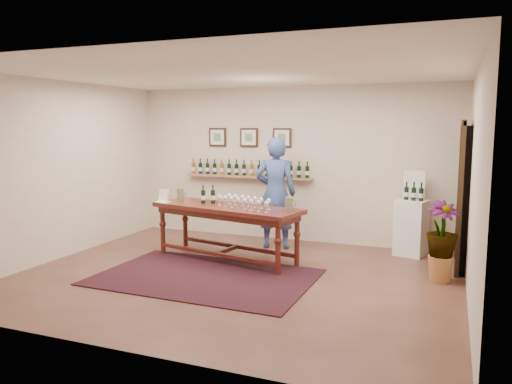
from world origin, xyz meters
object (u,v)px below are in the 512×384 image
(tasting_table, at_px, (227,214))
(display_pedestal, at_px, (411,228))
(person, at_px, (276,193))
(potted_plant, at_px, (441,241))

(tasting_table, relative_size, display_pedestal, 2.80)
(tasting_table, bearing_deg, display_pedestal, 39.16)
(display_pedestal, bearing_deg, person, -171.18)
(tasting_table, distance_m, person, 1.14)
(display_pedestal, height_order, potted_plant, potted_plant)
(display_pedestal, relative_size, potted_plant, 0.95)
(tasting_table, height_order, display_pedestal, display_pedestal)
(potted_plant, relative_size, person, 0.50)
(tasting_table, distance_m, potted_plant, 3.16)
(potted_plant, distance_m, person, 2.90)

